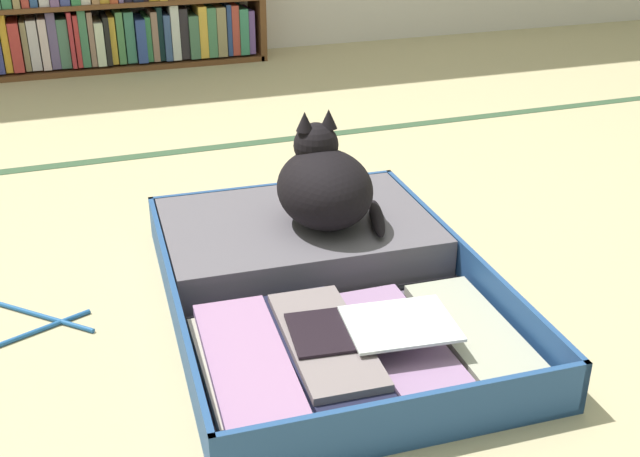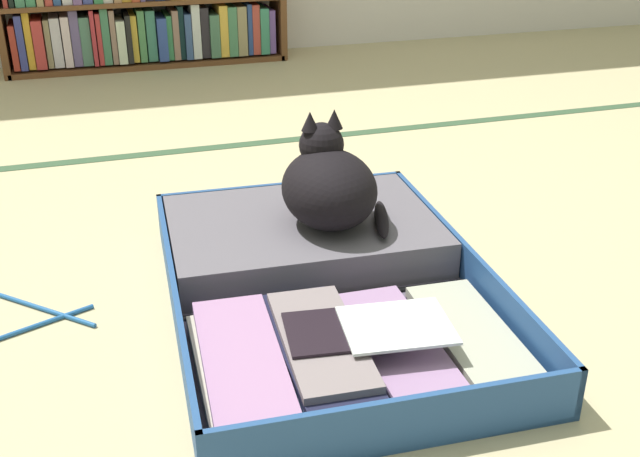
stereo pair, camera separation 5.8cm
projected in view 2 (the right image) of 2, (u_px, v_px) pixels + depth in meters
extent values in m
plane|color=tan|center=(273.00, 298.00, 1.72)|extent=(10.00, 10.00, 0.00)
cube|color=#335034|center=(199.00, 149.00, 2.60)|extent=(4.80, 0.05, 0.00)
cube|color=brown|center=(150.00, 62.00, 3.65)|extent=(1.26, 0.23, 0.02)
cube|color=brown|center=(144.00, 0.00, 3.53)|extent=(1.23, 0.23, 0.02)
cube|color=#B73628|center=(15.00, 45.00, 3.45)|extent=(0.03, 0.19, 0.20)
cube|color=#373D88|center=(22.00, 40.00, 3.44)|extent=(0.03, 0.19, 0.24)
cube|color=gold|center=(29.00, 38.00, 3.46)|extent=(0.03, 0.19, 0.25)
cube|color=#C23734|center=(39.00, 42.00, 3.47)|extent=(0.04, 0.19, 0.21)
cube|color=#90815B|center=(49.00, 40.00, 3.49)|extent=(0.02, 0.19, 0.21)
cube|color=silver|center=(57.00, 39.00, 3.50)|extent=(0.04, 0.19, 0.22)
cube|color=silver|center=(67.00, 39.00, 3.50)|extent=(0.03, 0.19, 0.22)
cube|color=slate|center=(75.00, 35.00, 3.51)|extent=(0.04, 0.19, 0.25)
cube|color=#4A7760|center=(85.00, 38.00, 3.53)|extent=(0.04, 0.19, 0.21)
cube|color=#B62E36|center=(93.00, 35.00, 3.52)|extent=(0.02, 0.19, 0.24)
cube|color=#BC3233|center=(99.00, 36.00, 3.53)|extent=(0.02, 0.19, 0.23)
cube|color=#3F7956|center=(105.00, 34.00, 3.54)|extent=(0.03, 0.19, 0.25)
cube|color=#947361|center=(112.00, 34.00, 3.55)|extent=(0.02, 0.19, 0.24)
cube|color=silver|center=(120.00, 39.00, 3.56)|extent=(0.04, 0.19, 0.19)
cube|color=black|center=(128.00, 36.00, 3.57)|extent=(0.02, 0.19, 0.21)
cube|color=gold|center=(133.00, 36.00, 3.59)|extent=(0.03, 0.19, 0.21)
cube|color=#48834C|center=(140.00, 33.00, 3.59)|extent=(0.03, 0.19, 0.23)
cube|color=#3C7D64|center=(149.00, 33.00, 3.60)|extent=(0.04, 0.19, 0.23)
cube|color=#2F4893|center=(161.00, 36.00, 3.61)|extent=(0.04, 0.19, 0.19)
cube|color=#3C8A53|center=(168.00, 35.00, 3.63)|extent=(0.02, 0.19, 0.20)
cube|color=#926F5E|center=(174.00, 32.00, 3.63)|extent=(0.03, 0.19, 0.22)
cube|color=#11292C|center=(179.00, 30.00, 3.63)|extent=(0.02, 0.19, 0.24)
cube|color=#385285|center=(186.00, 34.00, 3.64)|extent=(0.03, 0.19, 0.21)
cube|color=silver|center=(193.00, 28.00, 3.64)|extent=(0.04, 0.19, 0.25)
cube|color=#2A262C|center=(202.00, 30.00, 3.67)|extent=(0.04, 0.19, 0.23)
cube|color=#477356|center=(212.00, 33.00, 3.67)|extent=(0.04, 0.19, 0.20)
cube|color=gold|center=(221.00, 28.00, 3.68)|extent=(0.04, 0.19, 0.24)
cube|color=#48825A|center=(229.00, 29.00, 3.69)|extent=(0.04, 0.19, 0.23)
cube|color=#95865B|center=(239.00, 28.00, 3.70)|extent=(0.04, 0.19, 0.23)
cube|color=navy|center=(246.00, 26.00, 3.72)|extent=(0.02, 0.19, 0.24)
cube|color=#B74136|center=(252.00, 27.00, 3.72)|extent=(0.03, 0.19, 0.23)
cube|color=#388564|center=(261.00, 28.00, 3.74)|extent=(0.04, 0.19, 0.21)
cube|color=#6C4C98|center=(268.00, 29.00, 3.75)|extent=(0.03, 0.19, 0.20)
cube|color=navy|center=(359.00, 368.00, 1.47)|extent=(0.68, 0.50, 0.01)
cube|color=navy|center=(401.00, 425.00, 1.25)|extent=(0.66, 0.05, 0.11)
cube|color=navy|center=(187.00, 372.00, 1.38)|extent=(0.04, 0.47, 0.11)
cube|color=navy|center=(516.00, 324.00, 1.53)|extent=(0.04, 0.47, 0.11)
cube|color=#52495A|center=(359.00, 363.00, 1.47)|extent=(0.66, 0.48, 0.01)
cube|color=navy|center=(303.00, 256.00, 1.89)|extent=(0.68, 0.50, 0.01)
cube|color=navy|center=(283.00, 202.00, 2.07)|extent=(0.66, 0.05, 0.11)
cube|color=navy|center=(167.00, 254.00, 1.79)|extent=(0.04, 0.47, 0.11)
cube|color=navy|center=(428.00, 225.00, 1.94)|extent=(0.04, 0.47, 0.11)
cube|color=#52495A|center=(303.00, 253.00, 1.88)|extent=(0.66, 0.48, 0.01)
cylinder|color=black|center=(327.00, 300.00, 1.67)|extent=(0.64, 0.05, 0.02)
cube|color=#3A3C6C|center=(239.00, 376.00, 1.41)|extent=(0.16, 0.40, 0.02)
cube|color=#AFAB91|center=(236.00, 365.00, 1.41)|extent=(0.15, 0.35, 0.02)
cube|color=#9F719C|center=(242.00, 358.00, 1.39)|extent=(0.17, 0.40, 0.02)
cube|color=navy|center=(316.00, 362.00, 1.45)|extent=(0.15, 0.40, 0.02)
cube|color=#385078|center=(319.00, 356.00, 1.44)|extent=(0.17, 0.35, 0.02)
cube|color=#1A1B33|center=(317.00, 346.00, 1.44)|extent=(0.15, 0.40, 0.01)
cube|color=gray|center=(321.00, 339.00, 1.43)|extent=(0.16, 0.36, 0.02)
cube|color=#1A2E2A|center=(394.00, 354.00, 1.48)|extent=(0.18, 0.38, 0.01)
cube|color=#97729B|center=(396.00, 342.00, 1.48)|extent=(0.15, 0.38, 0.02)
cube|color=#251F2E|center=(473.00, 340.00, 1.52)|extent=(0.17, 0.40, 0.01)
cube|color=#A6A691|center=(472.00, 333.00, 1.51)|extent=(0.16, 0.38, 0.02)
cube|color=white|center=(397.00, 325.00, 1.44)|extent=(0.22, 0.18, 0.01)
cube|color=black|center=(341.00, 330.00, 1.44)|extent=(0.22, 0.17, 0.01)
cube|color=#5B565E|center=(303.00, 237.00, 1.86)|extent=(0.65, 0.47, 0.10)
torus|color=white|center=(292.00, 215.00, 1.87)|extent=(0.08, 0.08, 0.01)
cylinder|color=black|center=(216.00, 210.00, 2.02)|extent=(0.02, 0.02, 0.10)
cylinder|color=black|center=(349.00, 197.00, 2.10)|extent=(0.02, 0.02, 0.10)
cube|color=green|center=(406.00, 406.00, 1.25)|extent=(0.03, 0.00, 0.02)
cube|color=yellow|center=(438.00, 413.00, 1.27)|extent=(0.03, 0.00, 0.02)
cube|color=white|center=(455.00, 402.00, 1.27)|extent=(0.03, 0.00, 0.02)
cube|color=#2D8F47|center=(348.00, 426.00, 1.24)|extent=(0.04, 0.00, 0.02)
ellipsoid|color=black|center=(329.00, 189.00, 1.78)|extent=(0.22, 0.26, 0.18)
ellipsoid|color=black|center=(320.00, 193.00, 1.85)|extent=(0.15, 0.09, 0.10)
sphere|color=black|center=(321.00, 145.00, 1.79)|extent=(0.11, 0.11, 0.11)
cone|color=black|center=(334.00, 119.00, 1.76)|extent=(0.04, 0.04, 0.04)
cone|color=black|center=(310.00, 121.00, 1.75)|extent=(0.04, 0.04, 0.04)
sphere|color=#DBD043|center=(324.00, 136.00, 1.83)|extent=(0.02, 0.02, 0.02)
sphere|color=#DBD043|center=(308.00, 137.00, 1.82)|extent=(0.02, 0.02, 0.02)
ellipsoid|color=black|center=(381.00, 219.00, 1.80)|extent=(0.09, 0.20, 0.03)
cylinder|color=#1F5795|center=(21.00, 302.00, 1.69)|extent=(0.31, 0.30, 0.01)
cylinder|color=#1F5795|center=(41.00, 324.00, 1.61)|extent=(0.22, 0.09, 0.01)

